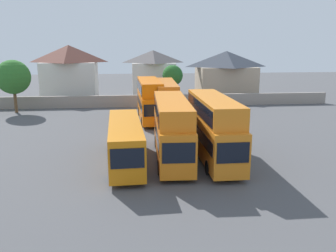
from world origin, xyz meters
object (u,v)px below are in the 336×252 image
at_px(bus_5, 166,99).
at_px(house_terrace_left, 70,72).
at_px(tree_left_of_lot, 173,76).
at_px(bus_3, 214,125).
at_px(bus_1, 125,140).
at_px(house_terrace_centre, 153,74).
at_px(bus_2, 172,126).
at_px(tree_behind_wall, 13,77).
at_px(bus_4, 150,98).
at_px(house_terrace_right, 226,74).

relative_size(bus_5, house_terrace_left, 1.28).
height_order(house_terrace_left, tree_left_of_lot, house_terrace_left).
bearing_deg(house_terrace_left, bus_3, -63.74).
distance_m(bus_1, house_terrace_centre, 35.70).
distance_m(bus_2, tree_behind_wall, 29.89).
distance_m(bus_2, house_terrace_centre, 34.78).
relative_size(bus_4, tree_behind_wall, 1.48).
bearing_deg(bus_3, tree_behind_wall, -135.31).
relative_size(bus_2, bus_3, 1.02).
bearing_deg(tree_left_of_lot, house_terrace_right, 29.61).
bearing_deg(bus_2, bus_4, -174.27).
relative_size(bus_2, house_terrace_centre, 1.37).
relative_size(tree_left_of_lot, tree_behind_wall, 0.84).
distance_m(bus_3, tree_behind_wall, 32.51).
height_order(bus_2, house_terrace_left, house_terrace_left).
bearing_deg(bus_4, house_terrace_centre, 173.28).
distance_m(bus_4, tree_left_of_lot, 13.25).
distance_m(house_terrace_centre, tree_behind_wall, 23.48).
xyz_separation_m(bus_3, house_terrace_centre, (-2.73, 35.20, 1.34)).
height_order(bus_3, bus_4, bus_3).
xyz_separation_m(house_terrace_left, house_terrace_centre, (14.36, 0.56, -0.47)).
xyz_separation_m(bus_1, house_terrace_left, (-9.85, 34.78, 2.81)).
bearing_deg(house_terrace_left, house_terrace_centre, 2.22).
bearing_deg(bus_1, tree_behind_wall, -148.41).
height_order(bus_4, house_terrace_centre, house_terrace_centre).
relative_size(bus_3, bus_4, 1.04).
height_order(bus_2, tree_left_of_lot, tree_left_of_lot).
xyz_separation_m(bus_1, tree_behind_wall, (-15.59, 23.20, 3.05)).
bearing_deg(house_terrace_right, house_terrace_left, 179.53).
distance_m(bus_4, bus_5, 2.05).
distance_m(bus_4, house_terrace_centre, 19.16).
xyz_separation_m(bus_2, bus_4, (-1.01, 15.71, 0.03)).
bearing_deg(house_terrace_right, bus_3, -106.62).
bearing_deg(house_terrace_left, bus_5, -51.56).
bearing_deg(house_terrace_centre, bus_1, -97.27).
xyz_separation_m(bus_3, tree_left_of_lot, (-0.03, 28.57, 1.53)).
relative_size(bus_1, house_terrace_centre, 1.37).
xyz_separation_m(bus_4, tree_left_of_lot, (4.37, 12.40, 1.61)).
bearing_deg(bus_3, bus_2, -97.62).
relative_size(house_terrace_left, house_terrace_right, 0.90).
bearing_deg(tree_left_of_lot, bus_2, -96.83).
bearing_deg(bus_2, house_terrace_right, 160.15).
bearing_deg(house_terrace_centre, bus_3, -85.57).
relative_size(bus_1, bus_2, 1.00).
bearing_deg(bus_4, bus_5, 86.02).
height_order(bus_1, bus_3, bus_3).
bearing_deg(bus_5, bus_2, -1.89).
xyz_separation_m(bus_3, bus_5, (-2.36, 16.08, -0.21)).
distance_m(bus_1, bus_5, 16.96).
bearing_deg(tree_left_of_lot, bus_4, -109.43).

